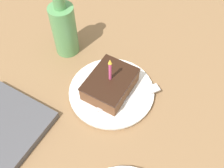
# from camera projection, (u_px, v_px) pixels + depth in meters

# --- Properties ---
(ground_plane) EXTENTS (2.40, 2.40, 0.04)m
(ground_plane) POSITION_uv_depth(u_px,v_px,m) (103.00, 94.00, 0.74)
(ground_plane) COLOR olive
(ground_plane) RESTS_ON ground
(plate) EXTENTS (0.23, 0.23, 0.02)m
(plate) POSITION_uv_depth(u_px,v_px,m) (112.00, 91.00, 0.71)
(plate) COLOR white
(plate) RESTS_ON ground_plane
(cake_slice) EXTENTS (0.11, 0.14, 0.12)m
(cake_slice) POSITION_uv_depth(u_px,v_px,m) (110.00, 85.00, 0.68)
(cake_slice) COLOR brown
(cake_slice) RESTS_ON plate
(fork) EXTENTS (0.13, 0.17, 0.00)m
(fork) POSITION_uv_depth(u_px,v_px,m) (130.00, 97.00, 0.69)
(fork) COLOR silver
(fork) RESTS_ON plate
(bottle) EXTENTS (0.07, 0.07, 0.21)m
(bottle) POSITION_uv_depth(u_px,v_px,m) (64.00, 28.00, 0.75)
(bottle) COLOR #599959
(bottle) RESTS_ON ground_plane
(marble_board) EXTENTS (0.21, 0.19, 0.02)m
(marble_board) POSITION_uv_depth(u_px,v_px,m) (3.00, 124.00, 0.65)
(marble_board) COLOR #4C4C51
(marble_board) RESTS_ON ground_plane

